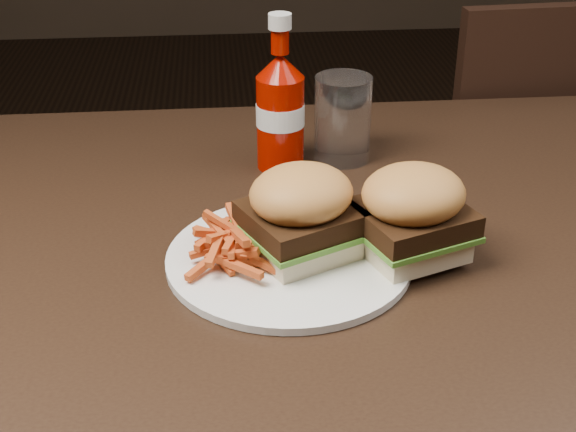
{
  "coord_description": "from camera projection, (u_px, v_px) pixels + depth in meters",
  "views": [
    {
      "loc": [
        -0.1,
        -0.77,
        1.19
      ],
      "look_at": [
        -0.03,
        -0.05,
        0.8
      ],
      "focal_mm": 50.0,
      "sensor_mm": 36.0,
      "label": 1
    }
  ],
  "objects": [
    {
      "name": "fries_pile",
      "position": [
        233.0,
        236.0,
        0.82
      ],
      "size": [
        0.12,
        0.12,
        0.04
      ],
      "primitive_type": null,
      "rotation": [
        0.0,
        0.0,
        -0.35
      ],
      "color": "#B95828",
      "rests_on": "plate"
    },
    {
      "name": "plate",
      "position": [
        289.0,
        258.0,
        0.84
      ],
      "size": [
        0.26,
        0.26,
        0.01
      ],
      "primitive_type": "cylinder",
      "color": "white",
      "rests_on": "dining_table"
    },
    {
      "name": "sandwich_half_a",
      "position": [
        301.0,
        242.0,
        0.83
      ],
      "size": [
        0.13,
        0.12,
        0.02
      ],
      "primitive_type": "cube",
      "rotation": [
        0.0,
        0.0,
        0.45
      ],
      "color": "#FBDFB9",
      "rests_on": "plate"
    },
    {
      "name": "ketchup_bottle",
      "position": [
        280.0,
        123.0,
        1.02
      ],
      "size": [
        0.07,
        0.07,
        0.12
      ],
      "primitive_type": "cylinder",
      "rotation": [
        0.0,
        0.0,
        0.24
      ],
      "color": "#8E0A00",
      "rests_on": "dining_table"
    },
    {
      "name": "dining_table",
      "position": [
        314.0,
        248.0,
        0.9
      ],
      "size": [
        1.2,
        0.8,
        0.04
      ],
      "primitive_type": "cube",
      "color": "black",
      "rests_on": "ground"
    },
    {
      "name": "sandwich_half_b",
      "position": [
        410.0,
        242.0,
        0.83
      ],
      "size": [
        0.12,
        0.12,
        0.02
      ],
      "primitive_type": "cube",
      "rotation": [
        0.0,
        0.0,
        0.36
      ],
      "color": "#FDEBBE",
      "rests_on": "plate"
    },
    {
      "name": "tumbler",
      "position": [
        343.0,
        120.0,
        1.04
      ],
      "size": [
        0.09,
        0.09,
        0.12
      ],
      "primitive_type": "cylinder",
      "rotation": [
        0.0,
        0.0,
        0.27
      ],
      "color": "white",
      "rests_on": "dining_table"
    },
    {
      "name": "chair_far",
      "position": [
        503.0,
        204.0,
        1.64
      ],
      "size": [
        0.46,
        0.46,
        0.04
      ],
      "primitive_type": "cube",
      "rotation": [
        0.0,
        0.0,
        3.21
      ],
      "color": "black",
      "rests_on": "ground"
    }
  ]
}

